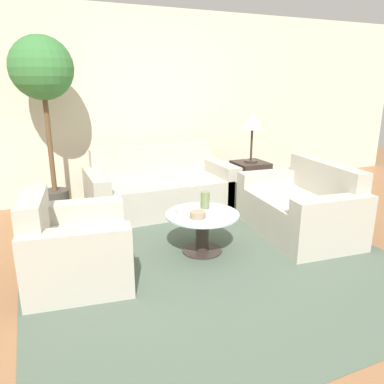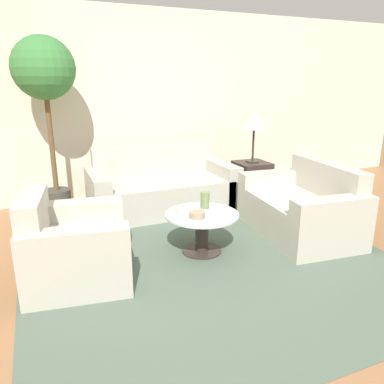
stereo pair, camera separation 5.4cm
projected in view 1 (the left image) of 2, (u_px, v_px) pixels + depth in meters
ground_plane at (216, 281)px, 3.17m from camera, size 14.00×14.00×0.00m
wall_back at (127, 106)px, 5.25m from camera, size 10.00×0.06×2.60m
rug at (202, 251)px, 3.73m from camera, size 3.35×3.64×0.01m
sofa_main at (160, 189)px, 4.90m from camera, size 1.85×0.89×0.80m
armchair at (71, 250)px, 3.13m from camera, size 0.93×1.00×0.77m
loveseat at (303, 209)px, 4.13m from camera, size 0.97×1.42×0.78m
coffee_table at (202, 227)px, 3.65m from camera, size 0.72×0.72×0.40m
side_table at (250, 182)px, 5.24m from camera, size 0.43×0.43×0.56m
table_lamp at (252, 123)px, 5.01m from camera, size 0.29×0.29×0.66m
potted_plant at (43, 82)px, 4.25m from camera, size 0.71×0.71×2.13m
vase at (205, 200)px, 3.75m from camera, size 0.09×0.09×0.17m
bowl at (198, 215)px, 3.50m from camera, size 0.15×0.15×0.06m
book_stack at (185, 210)px, 3.64m from camera, size 0.18×0.14×0.04m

